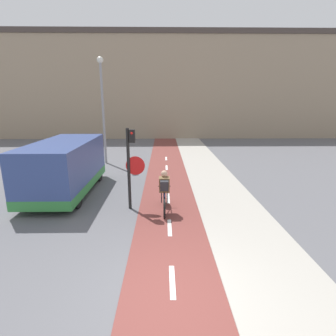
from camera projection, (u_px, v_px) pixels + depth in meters
ground_plane at (173, 299)px, 5.19m from camera, size 120.00×120.00×0.00m
bike_lane at (173, 298)px, 5.20m from camera, size 2.14×60.00×0.02m
sidewalk_strip at (287, 297)px, 5.22m from camera, size 2.40×60.00×0.05m
building_row_background at (165, 87)px, 28.34m from camera, size 60.00×5.20×10.54m
traffic_light_pole at (131, 160)px, 9.14m from camera, size 0.67×0.25×2.92m
street_lamp_far at (102, 100)px, 15.64m from camera, size 0.36×0.36×6.30m
cyclist_near at (164, 193)px, 9.12m from camera, size 0.46×1.72×1.51m
van at (66, 168)px, 10.97m from camera, size 2.12×5.16×2.20m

